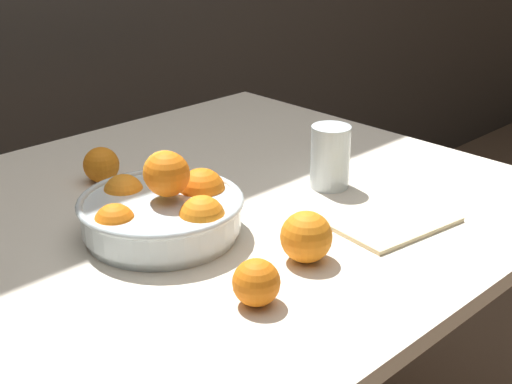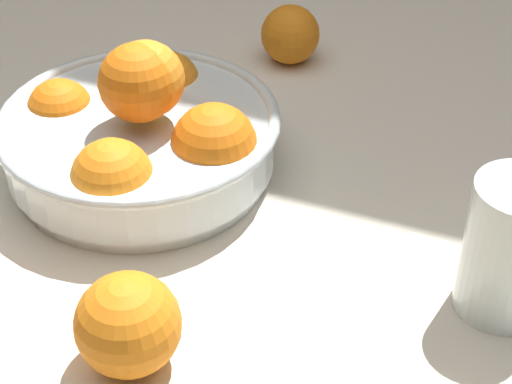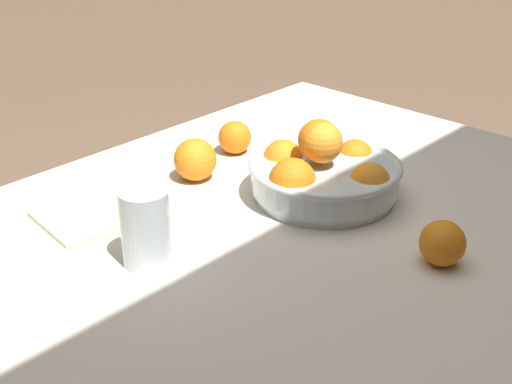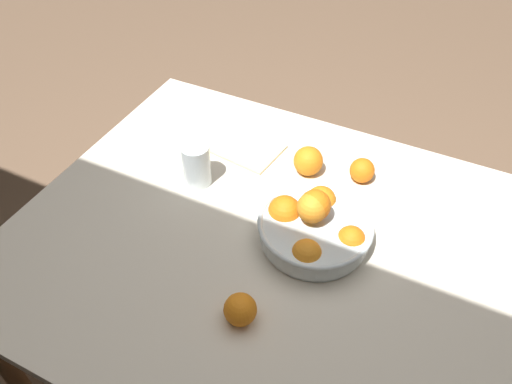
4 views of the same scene
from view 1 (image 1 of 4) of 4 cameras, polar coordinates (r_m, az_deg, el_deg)
dining_table at (r=1.33m, az=-4.81°, el=-4.15°), size 1.23×1.03×0.73m
fruit_bowl at (r=1.19m, az=-7.41°, el=-1.32°), size 0.28×0.28×0.15m
juice_glass at (r=1.38m, az=5.94°, el=2.60°), size 0.08×0.08×0.12m
orange_loose_near_bowl at (r=1.00m, az=0.02°, el=-7.25°), size 0.07×0.07×0.07m
orange_loose_front at (r=1.11m, az=4.18°, el=-3.53°), size 0.08×0.08×0.08m
orange_loose_aside at (r=1.43m, az=-12.28°, el=2.13°), size 0.07×0.07×0.07m
napkin at (r=1.26m, az=10.76°, el=-2.28°), size 0.23×0.17×0.01m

